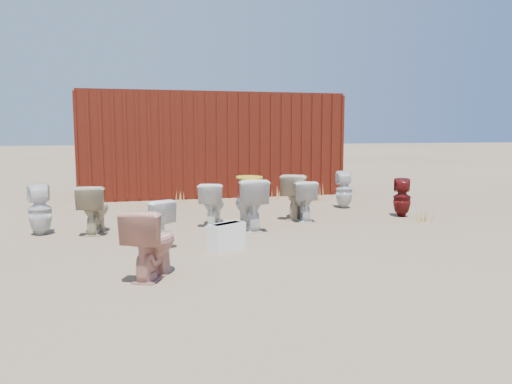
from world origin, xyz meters
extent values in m
plane|color=brown|center=(0.00, 0.00, 0.00)|extent=(100.00, 100.00, 0.00)
cube|color=#44110B|center=(0.00, 5.20, 1.20)|extent=(6.00, 2.40, 2.40)
imported|color=white|center=(-1.68, -0.48, 0.32)|extent=(0.61, 0.72, 0.64)
imported|color=tan|center=(-1.75, -1.86, 0.37)|extent=(0.68, 0.83, 0.73)
imported|color=white|center=(-0.65, 0.88, 0.35)|extent=(0.58, 0.77, 0.69)
imported|color=#5A100F|center=(2.74, 0.81, 0.34)|extent=(0.42, 0.42, 0.68)
imported|color=white|center=(0.91, 0.92, 0.34)|extent=(0.46, 0.71, 0.69)
imported|color=silver|center=(-3.23, 0.73, 0.37)|extent=(0.40, 0.41, 0.74)
imported|color=#BCAD8A|center=(-2.47, 0.66, 0.36)|extent=(0.50, 0.76, 0.73)
imported|color=#C4B190|center=(0.88, 1.16, 0.39)|extent=(0.77, 0.88, 0.78)
imported|color=silver|center=(-0.17, 0.35, 0.40)|extent=(0.45, 0.79, 0.80)
imported|color=silver|center=(2.16, 2.00, 0.36)|extent=(0.40, 0.41, 0.73)
ellipsoid|color=gold|center=(-0.17, 0.35, 0.81)|extent=(0.40, 0.51, 0.02)
cube|color=white|center=(-0.77, -0.90, 0.17)|extent=(0.53, 0.43, 0.35)
ellipsoid|color=beige|center=(-0.31, 3.25, 0.01)|extent=(0.43, 0.53, 0.02)
ellipsoid|color=#C3A98D|center=(-0.41, 1.00, 0.01)|extent=(0.56, 0.59, 0.02)
cone|color=tan|center=(-2.55, 2.60, 0.15)|extent=(0.36, 0.36, 0.31)
cone|color=tan|center=(0.27, 2.79, 0.16)|extent=(0.32, 0.32, 0.32)
cone|color=tan|center=(1.95, 3.16, 0.18)|extent=(0.36, 0.36, 0.35)
cone|color=tan|center=(-0.95, 3.50, 0.14)|extent=(0.30, 0.30, 0.27)
cone|color=tan|center=(1.14, 3.50, 0.14)|extent=(0.34, 0.34, 0.28)
cone|color=tan|center=(2.79, 0.27, 0.13)|extent=(0.28, 0.28, 0.27)
camera|label=1|loc=(-1.97, -7.04, 1.51)|focal=35.00mm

